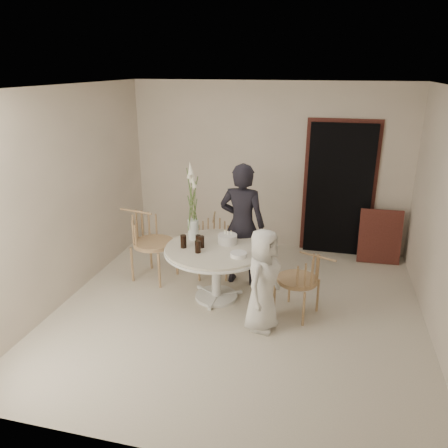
% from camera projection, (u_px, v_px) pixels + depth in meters
% --- Properties ---
extents(ground, '(4.50, 4.50, 0.00)m').
position_uv_depth(ground, '(238.00, 310.00, 5.51)').
color(ground, beige).
rests_on(ground, ground).
extents(room_shell, '(4.50, 4.50, 4.50)m').
position_uv_depth(room_shell, '(240.00, 186.00, 4.96)').
color(room_shell, white).
rests_on(room_shell, ground).
extents(doorway, '(1.00, 0.10, 2.10)m').
position_uv_depth(doorway, '(339.00, 190.00, 6.89)').
color(doorway, black).
rests_on(doorway, ground).
extents(door_trim, '(1.12, 0.03, 2.22)m').
position_uv_depth(door_trim, '(339.00, 186.00, 6.91)').
color(door_trim, maroon).
rests_on(door_trim, ground).
extents(table, '(1.33, 1.33, 0.73)m').
position_uv_depth(table, '(216.00, 255.00, 5.61)').
color(table, white).
rests_on(table, ground).
extents(picture_frame, '(0.64, 0.21, 0.84)m').
position_uv_depth(picture_frame, '(380.00, 237.00, 6.74)').
color(picture_frame, maroon).
rests_on(picture_frame, ground).
extents(chair_far, '(0.53, 0.56, 0.84)m').
position_uv_depth(chair_far, '(214.00, 238.00, 6.37)').
color(chair_far, tan).
rests_on(chair_far, ground).
extents(chair_right, '(0.62, 0.59, 0.86)m').
position_uv_depth(chair_right, '(307.00, 276.00, 5.20)').
color(chair_right, tan).
rests_on(chair_right, ground).
extents(chair_left, '(0.66, 0.63, 1.00)m').
position_uv_depth(chair_left, '(145.00, 235.00, 6.20)').
color(chair_left, tan).
rests_on(chair_left, ground).
extents(girl, '(0.66, 0.46, 1.72)m').
position_uv_depth(girl, '(242.00, 225.00, 5.95)').
color(girl, black).
rests_on(girl, ground).
extents(boy, '(0.53, 0.68, 1.23)m').
position_uv_depth(boy, '(263.00, 280.00, 4.96)').
color(boy, white).
rests_on(boy, ground).
extents(birthday_cake, '(0.25, 0.25, 0.17)m').
position_uv_depth(birthday_cake, '(228.00, 239.00, 5.67)').
color(birthday_cake, white).
rests_on(birthday_cake, table).
extents(cola_tumbler_a, '(0.09, 0.09, 0.14)m').
position_uv_depth(cola_tumbler_a, '(198.00, 240.00, 5.59)').
color(cola_tumbler_a, black).
rests_on(cola_tumbler_a, table).
extents(cola_tumbler_b, '(0.10, 0.10, 0.16)m').
position_uv_depth(cola_tumbler_b, '(198.00, 247.00, 5.38)').
color(cola_tumbler_b, black).
rests_on(cola_tumbler_b, table).
extents(cola_tumbler_c, '(0.10, 0.10, 0.17)m').
position_uv_depth(cola_tumbler_c, '(183.00, 241.00, 5.53)').
color(cola_tumbler_c, black).
rests_on(cola_tumbler_c, table).
extents(cola_tumbler_d, '(0.08, 0.08, 0.15)m').
position_uv_depth(cola_tumbler_d, '(201.00, 242.00, 5.53)').
color(cola_tumbler_d, black).
rests_on(cola_tumbler_d, table).
extents(plate_stack, '(0.27, 0.27, 0.05)m').
position_uv_depth(plate_stack, '(238.00, 255.00, 5.29)').
color(plate_stack, white).
rests_on(plate_stack, table).
extents(flower_vase, '(0.14, 0.14, 1.05)m').
position_uv_depth(flower_vase, '(193.00, 207.00, 5.69)').
color(flower_vase, silver).
rests_on(flower_vase, table).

